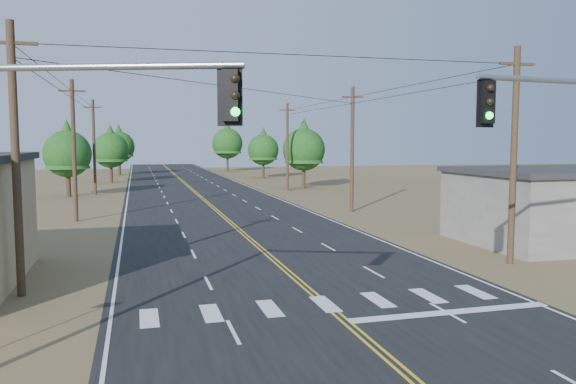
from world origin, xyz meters
name	(u,v)px	position (x,y,z in m)	size (l,w,h in m)	color
road	(227,220)	(0.00, 30.00, 0.01)	(15.00, 200.00, 0.02)	black
utility_pole_left_near	(16,158)	(-10.50, 12.00, 5.12)	(1.80, 0.30, 10.00)	#4C3826
utility_pole_left_mid	(74,149)	(-10.50, 32.00, 5.12)	(1.80, 0.30, 10.00)	#4C3826
utility_pole_left_far	(94,147)	(-10.50, 52.00, 5.12)	(1.80, 0.30, 10.00)	#4C3826
utility_pole_right_near	(514,154)	(10.50, 12.00, 5.12)	(1.80, 0.30, 10.00)	#4C3826
utility_pole_right_mid	(352,148)	(10.50, 32.00, 5.12)	(1.80, 0.30, 10.00)	#4C3826
utility_pole_right_far	(287,146)	(10.50, 52.00, 5.12)	(1.80, 0.30, 10.00)	#4C3826
signal_mast_left	(48,164)	(-8.28, 3.95, 5.19)	(6.38, 2.60, 7.62)	gray
tree_left_near	(67,149)	(-13.06, 51.22, 4.88)	(4.79, 4.79, 7.98)	#3F2D1E
tree_left_mid	(110,147)	(-9.62, 70.36, 4.92)	(4.83, 4.83, 8.04)	#3F2D1E
tree_left_far	(119,144)	(-9.00, 87.63, 5.24)	(5.14, 5.14, 8.57)	#3F2D1E
tree_right_near	(304,145)	(13.23, 54.48, 5.19)	(5.09, 5.09, 8.49)	#3F2D1E
tree_right_mid	(263,147)	(12.61, 74.05, 4.82)	(4.72, 4.72, 7.87)	#3F2D1E
tree_right_far	(227,140)	(10.32, 94.53, 5.80)	(5.69, 5.69, 9.48)	#3F2D1E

